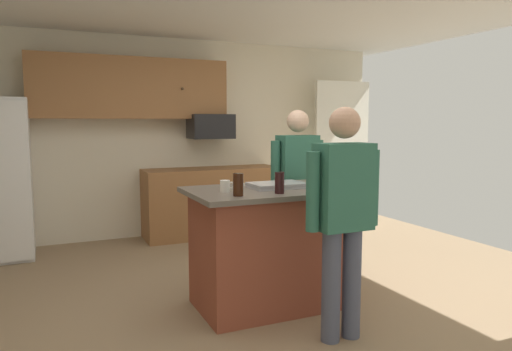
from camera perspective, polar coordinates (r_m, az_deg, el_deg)
floor at (r=4.07m, az=-1.87°, el=-15.35°), size 7.04×7.04×0.00m
back_wall at (r=6.46m, az=-11.37°, el=4.46°), size 6.40×0.10×2.60m
french_door_window_panel at (r=7.15m, az=10.22°, el=3.06°), size 0.90×0.06×2.00m
cabinet_run_upper at (r=6.20m, az=-14.74°, el=10.07°), size 2.40×0.38×0.75m
cabinet_run_lower at (r=6.40m, az=-5.31°, el=-3.11°), size 1.80×0.63×0.90m
microwave_over_range at (r=6.33m, az=-5.46°, el=5.87°), size 0.56×0.40×0.32m
kitchen_island at (r=3.94m, az=1.80°, el=-8.51°), size 1.33×0.85×0.97m
person_host_foreground at (r=3.29m, az=10.40°, el=-3.93°), size 0.57×0.22×1.61m
person_guest_right at (r=4.68m, az=4.97°, el=-0.66°), size 0.57×0.22×1.63m
mug_blue_stoneware at (r=3.65m, az=-3.69°, el=-1.28°), size 0.12×0.08×0.09m
glass_pilsner at (r=3.58m, az=2.84°, el=-0.87°), size 0.07×0.07×0.16m
mug_ceramic_white at (r=4.11m, az=6.85°, el=-0.38°), size 0.13×0.08×0.10m
tumbler_amber at (r=3.45m, az=-2.16°, el=-1.11°), size 0.08×0.08×0.17m
serving_tray at (r=3.89m, az=2.53°, el=-1.18°), size 0.44×0.30×0.04m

